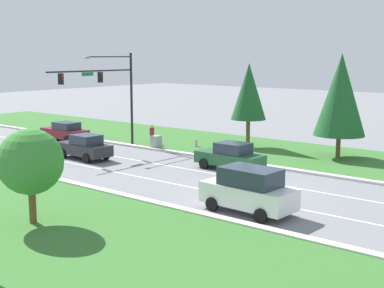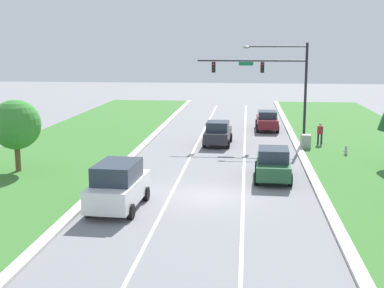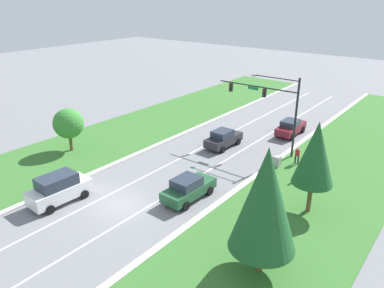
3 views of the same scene
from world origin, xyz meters
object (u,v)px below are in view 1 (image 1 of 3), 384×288
Objects in this scene: burgundy_sedan at (65,132)px; charcoal_sedan at (85,147)px; white_suv at (249,190)px; pedestrian at (152,133)px; oak_near_left_tree at (30,162)px; utility_cabinet at (156,142)px; conifer_near_right_tree at (340,95)px; conifer_far_right_tree at (249,92)px; forest_sedan at (230,156)px; fire_hydrant at (196,143)px; traffic_signal_mast at (109,85)px.

charcoal_sedan is at bearing -118.63° from burgundy_sedan.
charcoal_sedan is 16.79m from white_suv.
oak_near_left_tree is (-18.76, -10.57, 1.89)m from pedestrian.
white_suv is 18.30m from utility_cabinet.
white_suv is at bearing -171.19° from conifer_near_right_tree.
oak_near_left_tree is 22.97m from conifer_far_right_tree.
charcoal_sedan is 18.61m from conifer_near_right_tree.
forest_sedan is 9.41m from conifer_far_right_tree.
burgundy_sedan is 4.40× the size of utility_cabinet.
forest_sedan is 1.08× the size of oak_near_left_tree.
utility_cabinet is 1.50× the size of fire_hydrant.
pedestrian is at bearing -62.24° from burgundy_sedan.
burgundy_sedan is 0.99× the size of white_suv.
conifer_far_right_tree is at bearing 27.55° from forest_sedan.
charcoal_sedan is 0.96× the size of white_suv.
burgundy_sedan is 1.00× the size of forest_sedan.
traffic_signal_mast is 1.80× the size of forest_sedan.
conifer_far_right_tree is (5.07, -5.34, 3.99)m from utility_cabinet.
traffic_signal_mast is 6.94m from burgundy_sedan.
utility_cabinet is at bearing 140.01° from fire_hydrant.
conifer_near_right_tree reaches higher than fire_hydrant.
utility_cabinet is 19.83m from oak_near_left_tree.
utility_cabinet is (6.37, -1.08, -0.36)m from charcoal_sedan.
pedestrian is 3.95m from fire_hydrant.
traffic_signal_mast reaches higher than burgundy_sedan.
white_suv reaches higher than pedestrian.
pedestrian is (3.96, 10.76, 0.04)m from forest_sedan.
oak_near_left_tree reaches higher than burgundy_sedan.
traffic_signal_mast reaches higher than forest_sedan.
conifer_far_right_tree is (15.08, 9.97, 3.41)m from white_suv.
conifer_near_right_tree reaches higher than burgundy_sedan.
burgundy_sedan is at bearing 115.16° from fire_hydrant.
charcoal_sedan is 9.40m from fire_hydrant.
forest_sedan is 2.74× the size of pedestrian.
pedestrian is at bearing 105.66° from conifer_near_right_tree.
pedestrian is 0.22× the size of conifer_near_right_tree.
traffic_signal_mast is at bearing 89.43° from forest_sedan.
white_suv is 1.08× the size of oak_near_left_tree.
forest_sedan is at bearing 154.69° from conifer_near_right_tree.
pedestrian is 0.25× the size of conifer_far_right_tree.
forest_sedan is 11.47m from pedestrian.
forest_sedan is (7.26, 6.17, -0.20)m from white_suv.
charcoal_sedan reaches higher than fire_hydrant.
oak_near_left_tree is at bearing 17.52° from pedestrian.
white_suv is at bearing -100.48° from charcoal_sedan.
pedestrian is at bearing 6.18° from charcoal_sedan.
traffic_signal_mast is 1.81× the size of burgundy_sedan.
white_suv is 0.69× the size of conifer_far_right_tree.
fire_hydrant is 12.01m from conifer_near_right_tree.
oak_near_left_tree is (-22.85, 4.00, -1.78)m from conifer_near_right_tree.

